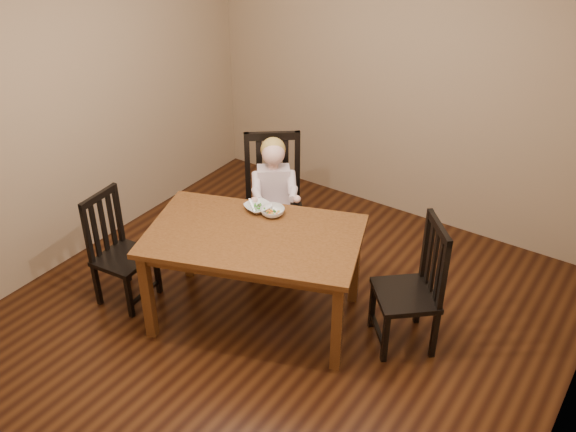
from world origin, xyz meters
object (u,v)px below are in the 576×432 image
Objects in this scene: chair_child at (274,203)px; bowl_peas at (258,207)px; chair_left at (119,251)px; bowl_veg at (272,212)px; dining_table at (254,244)px; chair_right at (413,288)px; toddler at (274,190)px.

bowl_peas is at bearing 73.83° from chair_child.
chair_left is at bearing 21.69° from chair_child.
chair_child is 1.32m from chair_left.
dining_table is at bearing -82.68° from bowl_veg.
bowl_veg is at bearing 54.82° from chair_right.
chair_left is 1.32m from toddler.
chair_right reaches higher than chair_left.
chair_right reaches higher than bowl_veg.
bowl_peas is at bearing 54.33° from chair_right.
chair_child is at bearing 115.20° from dining_table.
chair_child reaches higher than bowl_veg.
toddler is 3.13× the size of bowl_peas.
toddler is at bearing 123.89° from bowl_veg.
chair_left is 5.05× the size of bowl_veg.
chair_child is 5.84× the size of bowl_peas.
chair_left is at bearing -145.73° from bowl_veg.
chair_right is (2.10, 0.79, 0.04)m from chair_left.
dining_table is 9.09× the size of bowl_peas.
chair_child is 0.61m from bowl_veg.
bowl_veg is (-1.11, -0.12, 0.31)m from chair_right.
dining_table is at bearing 76.47° from toddler.
dining_table is at bearing 69.32° from chair_right.
toddler reaches higher than dining_table.
dining_table is 0.84m from chair_child.
bowl_peas is at bearing -178.66° from bowl_veg.
bowl_veg is (0.98, 0.67, 0.35)m from chair_left.
chair_left is (-1.02, -0.38, -0.23)m from dining_table.
chair_left is 1.53× the size of toddler.
bowl_peas is at bearing 122.69° from chair_left.
dining_table is 1.11m from chair_left.
chair_right is at bearing 105.25° from chair_left.
chair_left reaches higher than bowl_peas.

